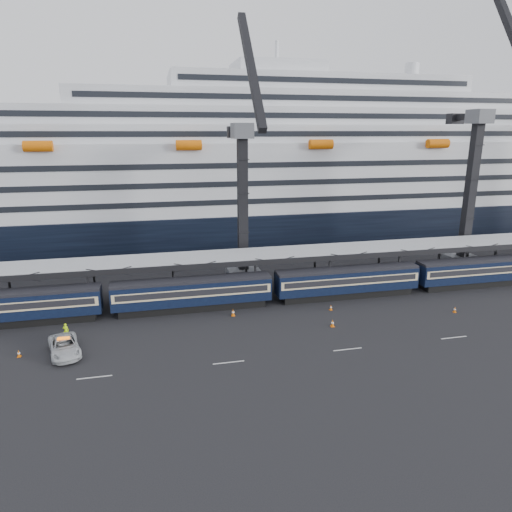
% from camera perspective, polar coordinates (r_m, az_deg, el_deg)
% --- Properties ---
extents(ground, '(260.00, 260.00, 0.00)m').
position_cam_1_polar(ground, '(57.01, 22.78, -7.50)').
color(ground, black).
rests_on(ground, ground).
extents(train, '(133.05, 3.00, 4.05)m').
position_cam_1_polar(train, '(61.89, 14.17, -2.78)').
color(train, black).
rests_on(train, ground).
extents(canopy, '(130.00, 6.25, 5.53)m').
position_cam_1_polar(canopy, '(66.59, 16.38, 1.07)').
color(canopy, '#9C9FA4').
rests_on(canopy, ground).
extents(cruise_ship, '(214.09, 28.84, 34.00)m').
position_cam_1_polar(cruise_ship, '(93.87, 6.59, 10.00)').
color(cruise_ship, black).
rests_on(cruise_ship, ground).
extents(crane_dark_near, '(4.50, 17.75, 35.08)m').
position_cam_1_polar(crane_dark_near, '(62.63, -1.61, 7.05)').
color(crane_dark_near, '#45474C').
rests_on(crane_dark_near, ground).
extents(crane_dark_mid, '(4.50, 18.24, 39.64)m').
position_cam_1_polar(crane_dark_mid, '(76.47, 25.51, 8.18)').
color(crane_dark_mid, '#45474C').
rests_on(crane_dark_mid, ground).
extents(pickup_truck, '(4.03, 6.23, 1.60)m').
position_cam_1_polar(pickup_truck, '(48.77, -22.83, -10.38)').
color(pickup_truck, '#B2B6B9').
rests_on(pickup_truck, ground).
extents(worker, '(0.59, 0.39, 1.60)m').
position_cam_1_polar(worker, '(52.33, -22.68, -8.59)').
color(worker, '#C5FF0D').
rests_on(worker, ground).
extents(traffic_cone_a, '(0.36, 0.36, 0.73)m').
position_cam_1_polar(traffic_cone_a, '(50.25, -27.53, -10.74)').
color(traffic_cone_a, '#DE6007').
rests_on(traffic_cone_a, ground).
extents(traffic_cone_b, '(0.44, 0.44, 0.87)m').
position_cam_1_polar(traffic_cone_b, '(53.96, -2.89, -7.05)').
color(traffic_cone_b, '#DE6007').
rests_on(traffic_cone_b, ground).
extents(traffic_cone_c, '(0.34, 0.34, 0.69)m').
position_cam_1_polar(traffic_cone_c, '(56.31, 9.35, -6.36)').
color(traffic_cone_c, '#DE6007').
rests_on(traffic_cone_c, ground).
extents(traffic_cone_d, '(0.44, 0.44, 0.87)m').
position_cam_1_polar(traffic_cone_d, '(51.77, 9.55, -8.26)').
color(traffic_cone_d, '#DE6007').
rests_on(traffic_cone_d, ground).
extents(traffic_cone_e, '(0.36, 0.36, 0.72)m').
position_cam_1_polar(traffic_cone_e, '(59.83, 23.60, -6.15)').
color(traffic_cone_e, '#DE6007').
rests_on(traffic_cone_e, ground).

